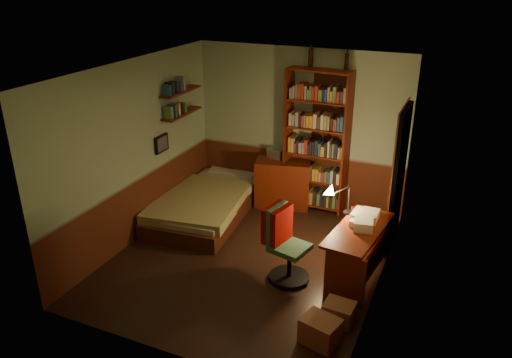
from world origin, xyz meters
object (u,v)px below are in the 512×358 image
at_px(dresser, 283,183).
at_px(cardboard_box_b, 339,313).
at_px(bookshelf, 317,143).
at_px(mini_stereo, 277,153).
at_px(desk, 357,252).
at_px(office_chair, 290,246).
at_px(bed, 206,195).
at_px(cardboard_box_a, 320,331).
at_px(desk_lamp, 349,195).

distance_m(dresser, cardboard_box_b, 3.06).
bearing_deg(dresser, bookshelf, -4.02).
xyz_separation_m(mini_stereo, cardboard_box_b, (1.82, -2.68, -0.75)).
bearing_deg(cardboard_box_b, bookshelf, 113.33).
height_order(desk, office_chair, office_chair).
bearing_deg(mini_stereo, bed, -117.61).
distance_m(cardboard_box_a, cardboard_box_b, 0.42).
relative_size(dresser, cardboard_box_a, 2.30).
bearing_deg(desk, desk_lamp, 130.37).
bearing_deg(bookshelf, desk, -49.77).
xyz_separation_m(mini_stereo, bookshelf, (0.68, -0.04, 0.28)).
height_order(desk_lamp, office_chair, desk_lamp).
relative_size(bed, bookshelf, 0.98).
distance_m(desk, cardboard_box_b, 1.02).
distance_m(bookshelf, cardboard_box_a, 3.38).
relative_size(office_chair, cardboard_box_a, 2.58).
bearing_deg(desk, cardboard_box_b, -80.17).
relative_size(bed, dresser, 2.54).
xyz_separation_m(mini_stereo, desk, (1.78, -1.69, -0.53)).
relative_size(dresser, mini_stereo, 3.24).
bearing_deg(desk_lamp, cardboard_box_b, -77.66).
height_order(bed, cardboard_box_b, bed).
bearing_deg(desk_lamp, dresser, 139.51).
distance_m(desk_lamp, office_chair, 1.07).
bearing_deg(bookshelf, desk_lamp, -49.65).
distance_m(mini_stereo, cardboard_box_b, 3.33).
xyz_separation_m(desk, desk_lamp, (-0.24, 0.36, 0.62)).
distance_m(bed, dresser, 1.29).
bearing_deg(bed, office_chair, -38.33).
relative_size(bed, cardboard_box_a, 5.83).
height_order(bed, office_chair, office_chair).
relative_size(mini_stereo, cardboard_box_a, 0.71).
distance_m(office_chair, cardboard_box_b, 1.05).
bearing_deg(cardboard_box_a, bookshelf, 108.89).
height_order(dresser, mini_stereo, mini_stereo).
distance_m(mini_stereo, office_chair, 2.40).
bearing_deg(office_chair, bed, 160.17).
xyz_separation_m(desk_lamp, cardboard_box_a, (0.19, -1.77, -0.82)).
height_order(bed, mini_stereo, mini_stereo).
bearing_deg(desk_lamp, bed, 170.95).
bearing_deg(bookshelf, dresser, -164.08).
relative_size(mini_stereo, cardboard_box_b, 0.82).
distance_m(bed, mini_stereo, 1.36).
height_order(dresser, desk_lamp, desk_lamp).
relative_size(dresser, desk, 0.70).
bearing_deg(cardboard_box_b, office_chair, 145.63).
relative_size(mini_stereo, desk, 0.21).
height_order(bed, desk, desk).
height_order(desk_lamp, cardboard_box_a, desk_lamp).
relative_size(bed, office_chair, 2.26).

